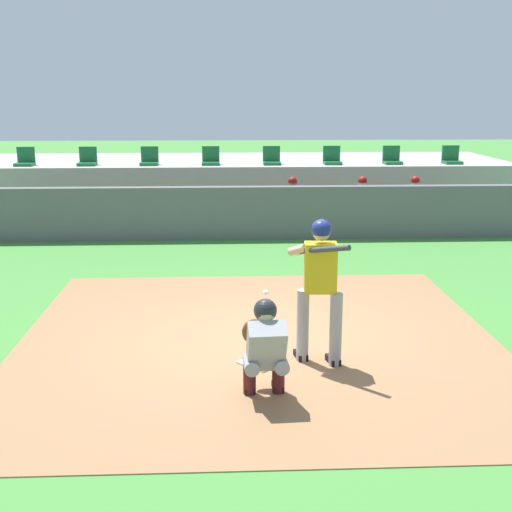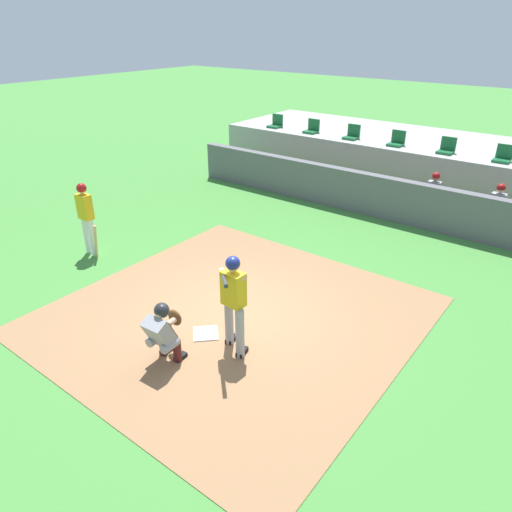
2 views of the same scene
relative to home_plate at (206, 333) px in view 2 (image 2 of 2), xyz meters
name	(u,v)px [view 2 (image 2 of 2)]	position (x,y,z in m)	size (l,w,h in m)	color
ground_plane	(234,315)	(0.00, 0.80, -0.02)	(80.00, 80.00, 0.00)	#428438
dirt_infield	(234,315)	(0.00, 0.80, -0.02)	(6.40, 6.40, 0.01)	#936B47
home_plate	(206,333)	(0.00, 0.00, 0.00)	(0.44, 0.44, 0.02)	white
batter_at_plate	(233,298)	(0.69, -0.01, 1.01)	(0.68, 0.77, 1.80)	#99999E
catcher_crouched	(164,330)	(-0.02, -0.93, 0.58)	(0.50, 1.90, 1.13)	gray
on_deck_batter	(86,215)	(-4.46, 0.76, 1.00)	(0.58, 0.23, 1.79)	silver
dugout_wall	(379,197)	(0.00, 7.30, 0.58)	(13.00, 0.30, 1.20)	#59595E
dugout_bench	(392,200)	(0.00, 8.30, 0.20)	(11.80, 0.44, 0.45)	olive
dugout_player_0	(431,195)	(1.19, 8.14, 0.65)	(0.49, 0.70, 1.30)	#939399
dugout_player_1	(495,208)	(2.89, 8.14, 0.65)	(0.49, 0.70, 1.30)	#939399
stands_platform	(433,161)	(0.00, 11.70, 0.68)	(15.00, 4.40, 1.40)	#9E9E99
stadium_seat_0	(276,124)	(-5.69, 10.18, 1.51)	(0.46, 0.46, 0.48)	#196033
stadium_seat_1	(312,129)	(-4.06, 10.18, 1.51)	(0.46, 0.46, 0.48)	#196033
stadium_seat_2	(352,135)	(-2.44, 10.18, 1.51)	(0.46, 0.46, 0.48)	#196033
stadium_seat_3	(397,141)	(-0.81, 10.18, 1.51)	(0.46, 0.46, 0.48)	#196033
stadium_seat_4	(447,149)	(0.81, 10.18, 1.51)	(0.46, 0.46, 0.48)	#196033
stadium_seat_5	(503,157)	(2.44, 10.18, 1.51)	(0.46, 0.46, 0.48)	#196033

